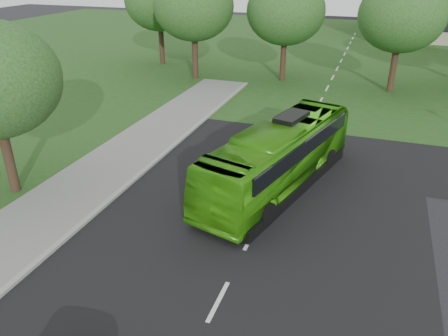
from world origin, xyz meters
name	(u,v)px	position (x,y,z in m)	size (l,w,h in m)	color
ground	(237,266)	(0.00, 0.00, 0.00)	(160.00, 160.00, 0.00)	black
street_surfaces	(317,98)	(-0.38, 22.75, 0.03)	(120.00, 120.00, 0.15)	black
tree_park_a	(194,6)	(-12.31, 25.46, 6.49)	(7.20, 7.20, 9.56)	black
tree_park_b	(286,11)	(-4.41, 27.56, 6.13)	(6.93, 6.93, 9.08)	black
tree_park_c	(402,15)	(5.17, 26.76, 6.21)	(6.89, 6.89, 9.15)	black
tree_park_f	(159,1)	(-18.16, 30.20, 6.37)	(7.02, 7.02, 9.37)	black
bus	(279,157)	(-0.02, 6.74, 1.61)	(2.70, 11.53, 3.21)	#3B9F11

